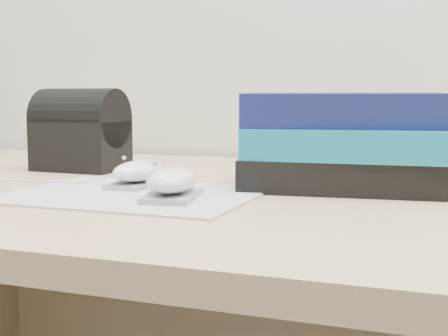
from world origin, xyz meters
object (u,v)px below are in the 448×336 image
(mouse_front, at_px, (172,183))
(pouch, at_px, (81,131))
(mouse_rear, at_px, (138,173))
(book_stack, at_px, (345,141))

(mouse_front, height_order, pouch, pouch)
(mouse_rear, height_order, mouse_front, mouse_front)
(mouse_front, bearing_deg, book_stack, 47.58)
(mouse_rear, bearing_deg, mouse_front, -41.87)
(book_stack, relative_size, pouch, 1.95)
(pouch, bearing_deg, mouse_front, -39.74)
(mouse_front, relative_size, book_stack, 0.40)
(book_stack, bearing_deg, mouse_rear, -156.54)
(mouse_rear, height_order, book_stack, book_stack)
(mouse_front, distance_m, book_stack, 0.26)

